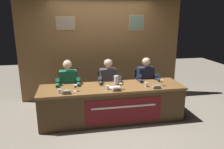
# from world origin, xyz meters

# --- Properties ---
(ground_plane) EXTENTS (12.00, 12.00, 0.00)m
(ground_plane) POSITION_xyz_m (0.00, 0.00, 0.00)
(ground_plane) COLOR gray
(wall_back_panelled) EXTENTS (4.13, 0.14, 2.60)m
(wall_back_panelled) POSITION_xyz_m (0.00, 1.39, 1.30)
(wall_back_panelled) COLOR brown
(wall_back_panelled) RESTS_ON ground_plane
(conference_table) EXTENTS (2.93, 0.80, 0.72)m
(conference_table) POSITION_xyz_m (0.00, -0.11, 0.49)
(conference_table) COLOR brown
(conference_table) RESTS_ON ground_plane
(chair_left) EXTENTS (0.44, 0.44, 0.89)m
(chair_left) POSITION_xyz_m (-0.88, 0.58, 0.43)
(chair_left) COLOR black
(chair_left) RESTS_ON ground_plane
(panelist_left) EXTENTS (0.51, 0.48, 1.22)m
(panelist_left) POSITION_xyz_m (-0.88, 0.38, 0.71)
(panelist_left) COLOR black
(panelist_left) RESTS_ON ground_plane
(nameplate_left) EXTENTS (0.17, 0.06, 0.08)m
(nameplate_left) POSITION_xyz_m (-0.90, -0.30, 0.76)
(nameplate_left) COLOR white
(nameplate_left) RESTS_ON conference_table
(juice_glass_left) EXTENTS (0.06, 0.06, 0.12)m
(juice_glass_left) POSITION_xyz_m (-0.74, -0.15, 0.81)
(juice_glass_left) COLOR white
(juice_glass_left) RESTS_ON conference_table
(water_cup_left) EXTENTS (0.06, 0.06, 0.08)m
(water_cup_left) POSITION_xyz_m (-1.03, -0.23, 0.76)
(water_cup_left) COLOR silver
(water_cup_left) RESTS_ON conference_table
(chair_center) EXTENTS (0.44, 0.44, 0.89)m
(chair_center) POSITION_xyz_m (0.00, 0.58, 0.43)
(chair_center) COLOR black
(chair_center) RESTS_ON ground_plane
(panelist_center) EXTENTS (0.51, 0.48, 1.22)m
(panelist_center) POSITION_xyz_m (0.00, 0.38, 0.71)
(panelist_center) COLOR black
(panelist_center) RESTS_ON ground_plane
(nameplate_center) EXTENTS (0.17, 0.06, 0.08)m
(nameplate_center) POSITION_xyz_m (0.04, -0.31, 0.76)
(nameplate_center) COLOR white
(nameplate_center) RESTS_ON conference_table
(juice_glass_center) EXTENTS (0.06, 0.06, 0.12)m
(juice_glass_center) POSITION_xyz_m (0.13, -0.21, 0.81)
(juice_glass_center) COLOR white
(juice_glass_center) RESTS_ON conference_table
(water_cup_center) EXTENTS (0.06, 0.06, 0.08)m
(water_cup_center) POSITION_xyz_m (-0.12, -0.19, 0.76)
(water_cup_center) COLOR silver
(water_cup_center) RESTS_ON conference_table
(chair_right) EXTENTS (0.44, 0.44, 0.89)m
(chair_right) POSITION_xyz_m (0.88, 0.58, 0.43)
(chair_right) COLOR black
(chair_right) RESTS_ON ground_plane
(panelist_right) EXTENTS (0.51, 0.48, 1.22)m
(panelist_right) POSITION_xyz_m (0.88, 0.38, 0.71)
(panelist_right) COLOR black
(panelist_right) RESTS_ON ground_plane
(nameplate_right) EXTENTS (0.17, 0.06, 0.08)m
(nameplate_right) POSITION_xyz_m (0.84, -0.31, 0.76)
(nameplate_right) COLOR white
(nameplate_right) RESTS_ON conference_table
(juice_glass_right) EXTENTS (0.06, 0.06, 0.12)m
(juice_glass_right) POSITION_xyz_m (1.01, -0.15, 0.81)
(juice_glass_right) COLOR white
(juice_glass_right) RESTS_ON conference_table
(water_cup_right) EXTENTS (0.06, 0.06, 0.08)m
(water_cup_right) POSITION_xyz_m (0.68, -0.16, 0.76)
(water_cup_right) COLOR silver
(water_cup_right) RESTS_ON conference_table
(water_pitcher_central) EXTENTS (0.15, 0.10, 0.21)m
(water_pitcher_central) POSITION_xyz_m (0.11, 0.10, 0.82)
(water_pitcher_central) COLOR silver
(water_pitcher_central) RESTS_ON conference_table
(document_stack_center) EXTENTS (0.23, 0.18, 0.01)m
(document_stack_center) POSITION_xyz_m (0.04, -0.10, 0.73)
(document_stack_center) COLOR white
(document_stack_center) RESTS_ON conference_table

